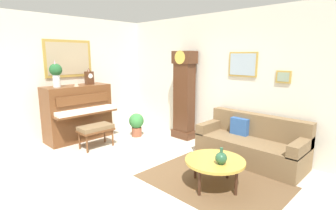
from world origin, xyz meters
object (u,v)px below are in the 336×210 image
piano_bench (96,129)px  piano (78,112)px  green_jug (221,158)px  coffee_table (215,162)px  grandfather_clock (184,97)px  teacup (76,85)px  flower_vase (56,72)px  potted_plant (136,123)px  mantel_clock (89,77)px  couch (251,144)px

piano_bench → piano: bearing=179.0°
piano → green_jug: (3.67, 0.29, -0.13)m
coffee_table → green_jug: (0.15, -0.07, 0.12)m
grandfather_clock → piano_bench: bearing=-115.6°
piano_bench → teacup: size_ratio=6.03×
grandfather_clock → teacup: (-1.50, -1.87, 0.31)m
flower_vase → teacup: (0.15, 0.36, -0.29)m
teacup → potted_plant: (0.63, 1.14, -0.96)m
mantel_clock → grandfather_clock: bearing=41.7°
flower_vase → potted_plant: bearing=62.6°
grandfather_clock → teacup: grandfather_clock is taller
piano_bench → couch: bearing=31.7°
piano → couch: piano is taller
coffee_table → potted_plant: (-2.74, 0.72, -0.07)m
piano_bench → couch: 3.13m
grandfather_clock → mantel_clock: (-1.65, -1.47, 0.46)m
couch → flower_vase: (-3.44, -2.06, 1.26)m
coffee_table → mantel_clock: (-3.52, -0.03, 1.04)m
piano → flower_vase: (0.00, -0.43, 0.94)m
piano → grandfather_clock: 2.47m
couch → piano: bearing=-154.7°
potted_plant → coffee_table: bearing=-14.7°
piano_bench → mantel_clock: bearing=156.4°
coffee_table → potted_plant: bearing=165.3°
green_jug → couch: bearing=99.4°
piano → piano_bench: bearing=-1.0°
mantel_clock → potted_plant: 1.54m
mantel_clock → potted_plant: mantel_clock is taller
grandfather_clock → flower_vase: size_ratio=3.50×
piano_bench → teacup: teacup is taller
grandfather_clock → potted_plant: (-0.87, -0.73, -0.64)m
potted_plant → flower_vase: bearing=-117.4°
teacup → potted_plant: 1.62m
mantel_clock → piano_bench: bearing=-23.6°
grandfather_clock → coffee_table: size_ratio=2.31×
green_jug → mantel_clock: bearing=179.4°
coffee_table → flower_vase: flower_vase is taller
coffee_table → green_jug: 0.20m
piano_bench → flower_vase: bearing=-151.9°
piano → green_jug: size_ratio=6.00×
teacup → grandfather_clock: bearing=51.3°
teacup → green_jug: 3.61m
piano → coffee_table: (3.52, 0.35, -0.24)m
coffee_table → teacup: teacup is taller
piano → grandfather_clock: size_ratio=0.71×
piano → teacup: bearing=-24.9°
grandfather_clock → teacup: 2.42m
coffee_table → green_jug: size_ratio=3.67×
piano_bench → potted_plant: size_ratio=1.25×
potted_plant → piano: bearing=-126.1°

